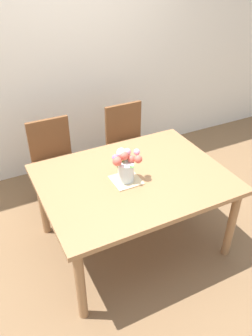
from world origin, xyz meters
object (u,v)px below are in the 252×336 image
object	(u,v)px
dining_table	(134,185)
chair_left	(54,158)
flower_vase	(126,164)
chair_right	(128,140)

from	to	relation	value
dining_table	chair_left	size ratio (longest dim) A/B	1.68
dining_table	flower_vase	xyz separation A→B (m)	(-0.07, -0.01, 0.23)
chair_left	flower_vase	size ratio (longest dim) A/B	3.41
dining_table	flower_vase	size ratio (longest dim) A/B	5.73
flower_vase	dining_table	bearing A→B (deg)	4.01
chair_right	flower_vase	bearing A→B (deg)	62.08
chair_right	flower_vase	xyz separation A→B (m)	(-0.49, -0.92, 0.37)
chair_left	chair_right	bearing A→B (deg)	-180.00
dining_table	chair_left	distance (m)	1.01
chair_right	flower_vase	size ratio (longest dim) A/B	3.41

